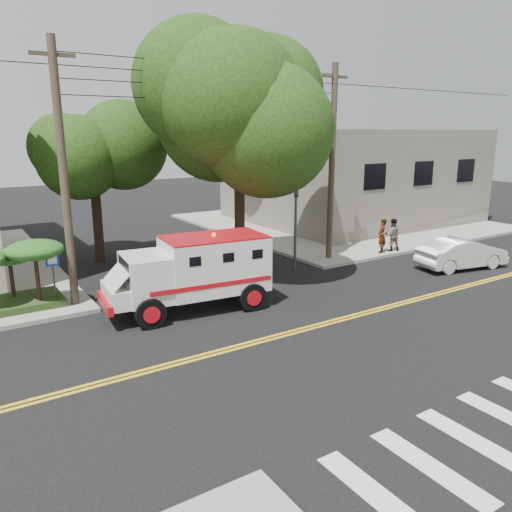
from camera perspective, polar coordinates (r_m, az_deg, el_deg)
ground at (r=15.96m, az=5.70°, el=-8.30°), size 100.00×100.00×0.00m
sidewalk_ne at (r=34.34m, az=9.39°, el=3.87°), size 17.00×17.00×0.15m
building_right at (r=35.32m, az=10.87°, el=9.12°), size 14.00×12.00×6.00m
utility_pole_left at (r=17.93m, az=-21.10°, el=8.17°), size 0.28×0.28×9.00m
utility_pole_right at (r=23.62m, az=8.65°, el=10.15°), size 0.28×0.28×9.00m
tree_main at (r=20.98m, az=-0.49°, el=17.21°), size 6.08×5.70×9.85m
tree_left at (r=24.19m, az=-17.45°, el=12.69°), size 4.48×4.20×7.70m
tree_right at (r=32.73m, az=0.80°, el=14.16°), size 4.80×4.50×8.20m
traffic_signal at (r=21.86m, az=4.54°, el=3.95°), size 0.15×0.18×3.60m
accessibility_sign at (r=18.53m, az=-22.17°, el=-1.65°), size 0.45×0.10×2.02m
palm_planter at (r=18.73m, az=-26.21°, el=-1.02°), size 3.52×2.63×2.36m
armored_truck at (r=17.24m, az=-7.00°, el=-1.52°), size 5.79×2.75×2.55m
parked_sedan at (r=24.36m, az=22.47°, el=0.27°), size 4.41×2.28×1.38m
pedestrian_a at (r=25.55m, az=14.18°, el=2.23°), size 0.74×0.69×1.69m
pedestrian_b at (r=26.10m, az=15.30°, el=2.36°), size 0.99×0.89×1.65m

